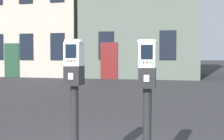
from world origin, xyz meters
name	(u,v)px	position (x,y,z in m)	size (l,w,h in m)	color
parking_meter_near_kerb	(74,79)	(-0.18, -0.13, 1.11)	(0.23, 0.26, 1.41)	black
parking_meter_twin_adjacent	(147,82)	(0.63, -0.13, 1.11)	(0.23, 0.26, 1.40)	black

